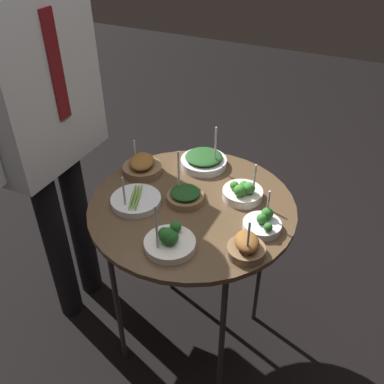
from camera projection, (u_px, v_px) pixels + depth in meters
ground_plane at (192, 336)px, 1.88m from camera, size 8.00×8.00×0.00m
serving_cart at (192, 216)px, 1.48m from camera, size 0.70×0.70×0.74m
bowl_broccoli_back_right at (170, 241)px, 1.26m from camera, size 0.15×0.15×0.18m
bowl_spinach_front_left at (185, 196)px, 1.45m from camera, size 0.13×0.13×0.18m
bowl_spinach_mid_right at (204, 160)px, 1.62m from camera, size 0.18×0.18×0.18m
bowl_broccoli_back_left at (263, 224)px, 1.33m from camera, size 0.12×0.12×0.13m
bowl_broccoli_near_rim at (243, 192)px, 1.46m from camera, size 0.14×0.14×0.15m
bowl_roast_far_rim at (246, 247)px, 1.23m from camera, size 0.12×0.11×0.15m
bowl_asparagus_front_right at (136, 200)px, 1.44m from camera, size 0.17×0.17×0.13m
bowl_roast_mid_left at (142, 166)px, 1.58m from camera, size 0.14×0.14×0.12m
waiter_figure at (39, 103)px, 1.47m from camera, size 0.59×0.22×1.59m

